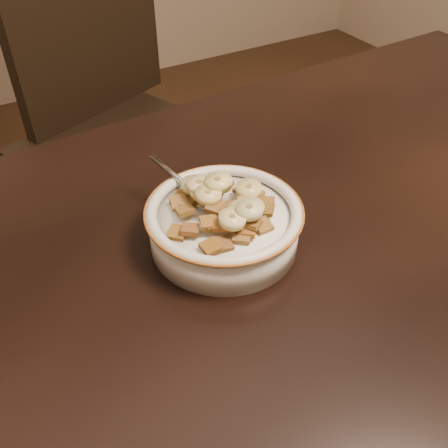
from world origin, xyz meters
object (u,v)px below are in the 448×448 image
spoon (207,202)px  cereal_bowl (224,229)px  chair (127,133)px  table (358,255)px

spoon → cereal_bowl: bearing=90.0°
chair → table: bearing=-110.2°
cereal_bowl → spoon: bearing=105.4°
table → cereal_bowl: size_ratio=7.73×
table → spoon: 0.20m
table → cereal_bowl: cereal_bowl is taller
chair → spoon: size_ratio=24.10×
table → chair: chair is taller
table → spoon: (-0.15, 0.12, 0.07)m
table → cereal_bowl: bearing=146.3°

